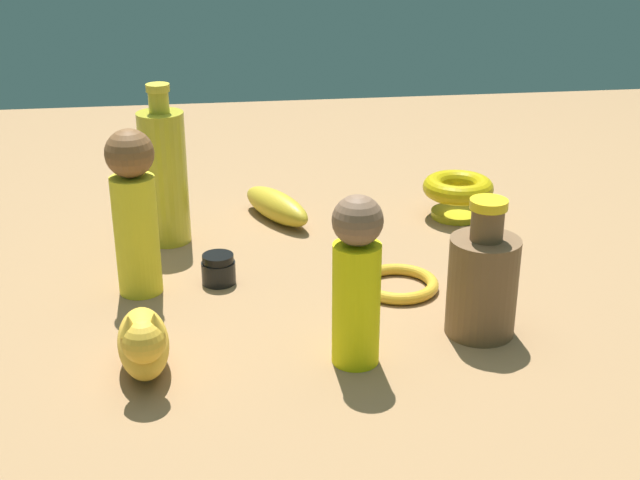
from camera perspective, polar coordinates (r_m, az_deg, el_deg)
ground at (r=1.16m, az=0.00°, el=-2.44°), size 2.00×2.00×0.00m
person_figure_adult at (r=0.92m, az=2.44°, el=-2.68°), size 0.07×0.07×0.20m
banana at (r=1.34m, az=-2.91°, el=2.27°), size 0.12×0.16×0.05m
bangle at (r=1.13m, az=5.22°, el=-2.90°), size 0.11×0.11×0.02m
person_figure_child at (r=1.10m, az=-12.22°, el=1.93°), size 0.07×0.07×0.22m
nail_polish_jar at (r=1.14m, az=-6.76°, el=-1.91°), size 0.04×0.04×0.04m
bottle_short at (r=1.01m, az=10.75°, el=-2.69°), size 0.08×0.08×0.17m
bottle_tall at (r=1.26m, az=-10.31°, el=4.26°), size 0.07×0.07×0.23m
bowl at (r=1.37m, az=9.14°, el=3.22°), size 0.11×0.11×0.06m
cat_figurine at (r=0.94m, az=-11.65°, el=-6.64°), size 0.07×0.15×0.09m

